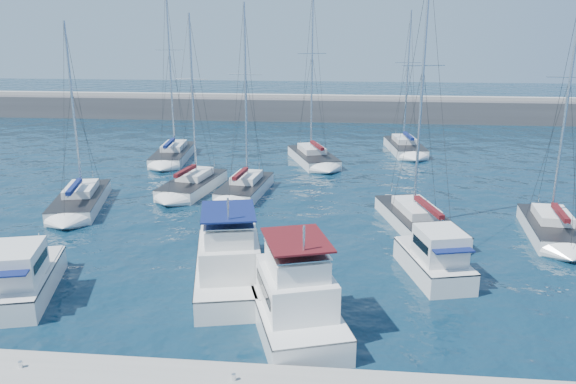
# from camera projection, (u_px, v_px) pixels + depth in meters

# --- Properties ---
(ground) EXTENTS (220.00, 220.00, 0.00)m
(ground) POSITION_uv_depth(u_px,v_px,m) (272.00, 269.00, 30.68)
(ground) COLOR black
(ground) RESTS_ON ground
(breakwater) EXTENTS (160.00, 6.00, 4.45)m
(breakwater) POSITION_uv_depth(u_px,v_px,m) (318.00, 112.00, 80.01)
(breakwater) COLOR #424244
(breakwater) RESTS_ON ground
(dock_cleat_near_port) EXTENTS (0.16, 0.16, 0.25)m
(dock_cleat_near_port) POSITION_uv_depth(u_px,v_px,m) (21.00, 364.00, 20.72)
(dock_cleat_near_port) COLOR silver
(dock_cleat_near_port) RESTS_ON dock
(dock_cleat_centre) EXTENTS (0.16, 0.16, 0.25)m
(dock_cleat_centre) POSITION_uv_depth(u_px,v_px,m) (234.00, 377.00, 19.97)
(dock_cleat_centre) COLOR silver
(dock_cleat_centre) RESTS_ON dock
(motor_yacht_port_outer) EXTENTS (4.42, 7.07, 3.20)m
(motor_yacht_port_outer) POSITION_uv_depth(u_px,v_px,m) (21.00, 280.00, 27.17)
(motor_yacht_port_outer) COLOR silver
(motor_yacht_port_outer) RESTS_ON ground
(motor_yacht_port_inner) EXTENTS (5.24, 9.62, 4.69)m
(motor_yacht_port_inner) POSITION_uv_depth(u_px,v_px,m) (230.00, 264.00, 28.49)
(motor_yacht_port_inner) COLOR silver
(motor_yacht_port_inner) RESTS_ON ground
(motor_yacht_stbd_inner) EXTENTS (5.88, 9.49, 4.69)m
(motor_yacht_stbd_inner) POSITION_uv_depth(u_px,v_px,m) (292.00, 298.00, 24.87)
(motor_yacht_stbd_inner) COLOR white
(motor_yacht_stbd_inner) RESTS_ON ground
(motor_yacht_stbd_outer) EXTENTS (3.79, 5.93, 3.20)m
(motor_yacht_stbd_outer) POSITION_uv_depth(u_px,v_px,m) (435.00, 260.00, 29.39)
(motor_yacht_stbd_outer) COLOR silver
(motor_yacht_stbd_outer) RESTS_ON ground
(sailboat_mid_a) EXTENTS (4.95, 8.88, 13.46)m
(sailboat_mid_a) POSITION_uv_depth(u_px,v_px,m) (81.00, 200.00, 41.02)
(sailboat_mid_a) COLOR white
(sailboat_mid_a) RESTS_ON ground
(sailboat_mid_b) EXTENTS (4.28, 7.97, 14.06)m
(sailboat_mid_b) POSITION_uv_depth(u_px,v_px,m) (193.00, 184.00, 45.15)
(sailboat_mid_b) COLOR silver
(sailboat_mid_b) RESTS_ON ground
(sailboat_mid_c) EXTENTS (3.75, 7.44, 14.81)m
(sailboat_mid_c) POSITION_uv_depth(u_px,v_px,m) (245.00, 187.00, 44.27)
(sailboat_mid_c) COLOR white
(sailboat_mid_c) RESTS_ON ground
(sailboat_mid_d) EXTENTS (5.28, 9.64, 16.72)m
(sailboat_mid_d) POSITION_uv_depth(u_px,v_px,m) (418.00, 220.00, 36.69)
(sailboat_mid_d) COLOR silver
(sailboat_mid_d) RESTS_ON ground
(sailboat_mid_e) EXTENTS (3.80, 7.50, 15.77)m
(sailboat_mid_e) POSITION_uv_depth(u_px,v_px,m) (552.00, 228.00, 35.31)
(sailboat_mid_e) COLOR white
(sailboat_mid_e) RESTS_ON ground
(sailboat_back_a) EXTENTS (3.82, 9.06, 17.02)m
(sailboat_back_a) POSITION_uv_depth(u_px,v_px,m) (173.00, 154.00, 55.85)
(sailboat_back_a) COLOR white
(sailboat_back_a) RESTS_ON ground
(sailboat_back_b) EXTENTS (5.66, 8.72, 16.55)m
(sailboat_back_b) POSITION_uv_depth(u_px,v_px,m) (313.00, 157.00, 54.57)
(sailboat_back_b) COLOR silver
(sailboat_back_b) RESTS_ON ground
(sailboat_back_c) EXTENTS (4.01, 8.45, 14.68)m
(sailboat_back_c) POSITION_uv_depth(u_px,v_px,m) (405.00, 147.00, 59.20)
(sailboat_back_c) COLOR white
(sailboat_back_c) RESTS_ON ground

